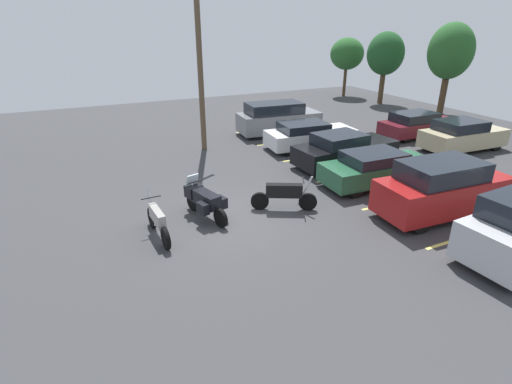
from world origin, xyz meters
name	(u,v)px	position (x,y,z in m)	size (l,w,h in m)	color
ground	(226,218)	(0.00, 0.00, -0.05)	(44.00, 44.00, 0.10)	#38383A
motorcycle_touring	(204,200)	(-0.30, -0.66, 0.65)	(2.19, 1.13, 1.36)	black
motorcycle_second	(284,195)	(0.34, 2.05, 0.58)	(1.17, 2.11, 1.28)	black
motorcycle_third	(158,221)	(0.37, -2.36, 0.54)	(2.17, 0.62, 1.31)	black
parking_stripes	(362,174)	(-1.36, 6.87, 0.00)	(17.44, 4.66, 0.01)	#EAE066
car_grey	(278,118)	(-8.80, 6.65, 0.91)	(2.21, 4.84, 1.82)	slate
car_white	(309,135)	(-5.55, 6.76, 0.69)	(2.19, 4.73, 1.38)	white
car_black	(344,150)	(-2.64, 6.80, 0.72)	(2.14, 4.98, 1.52)	black
car_green	(377,168)	(-0.16, 6.54, 0.70)	(1.97, 4.69, 1.39)	#235638
car_red	(442,189)	(2.91, 6.63, 0.95)	(2.02, 4.66, 1.93)	maroon
car_far_maroon	(418,125)	(-4.87, 13.56, 0.69)	(1.78, 4.60, 1.41)	maroon
car_far_champagne	(462,135)	(-1.99, 13.65, 0.76)	(2.02, 4.46, 1.56)	#C1B289
utility_pole	(199,54)	(-7.77, 1.81, 4.66)	(1.00, 1.62, 9.02)	brown
tree_left	(451,52)	(-8.74, 19.77, 4.18)	(2.98, 2.98, 6.07)	#4C3823
tree_rear	(347,54)	(-17.56, 17.92, 3.50)	(2.81, 2.81, 4.82)	#4C3823
tree_far_right	(386,54)	(-13.48, 18.42, 3.75)	(2.79, 2.79, 5.38)	#4C3823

